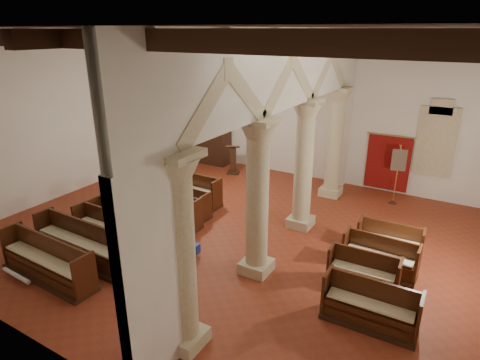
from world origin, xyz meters
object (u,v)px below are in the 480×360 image
at_px(processional_banner, 395,183).
at_px(aisle_pew_0, 369,311).
at_px(lectern, 233,161).
at_px(pipe_organ, 209,134).
at_px(nave_pew_0, 48,266).

height_order(processional_banner, aisle_pew_0, processional_banner).
distance_m(lectern, aisle_pew_0, 10.10).
relative_size(lectern, aisle_pew_0, 0.68).
height_order(pipe_organ, lectern, pipe_organ).
distance_m(lectern, nave_pew_0, 9.14).
bearing_deg(lectern, pipe_organ, 132.83).
bearing_deg(nave_pew_0, processional_banner, 56.21).
bearing_deg(aisle_pew_0, nave_pew_0, -162.88).
relative_size(pipe_organ, aisle_pew_0, 2.20).
xyz_separation_m(nave_pew_0, aisle_pew_0, (7.42, 2.39, -0.02)).
bearing_deg(lectern, processional_banner, -21.23).
distance_m(processional_banner, nave_pew_0, 11.45).
xyz_separation_m(pipe_organ, processional_banner, (8.52, -0.61, -0.60)).
xyz_separation_m(lectern, processional_banner, (6.70, 0.21, 0.21)).
distance_m(pipe_organ, processional_banner, 8.57).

